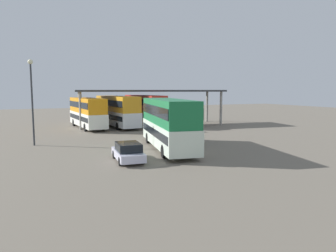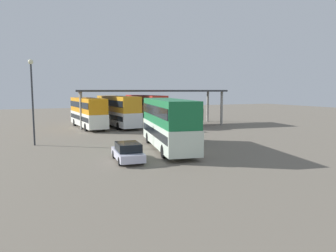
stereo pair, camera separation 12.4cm
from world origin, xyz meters
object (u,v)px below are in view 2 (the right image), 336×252
at_px(parked_hatchback, 128,152).
at_px(lamppost_tall, 32,92).
at_px(double_decker_main, 168,122).
at_px(double_decker_near_canopy, 88,112).
at_px(double_decker_mid_row, 117,110).
at_px(double_decker_far_right, 145,109).

relative_size(parked_hatchback, lamppost_tall, 0.53).
xyz_separation_m(double_decker_main, double_decker_near_canopy, (-3.65, 18.17, -0.14)).
bearing_deg(double_decker_mid_row, lamppost_tall, 131.87).
xyz_separation_m(double_decker_near_canopy, double_decker_far_right, (8.17, 0.08, 0.15)).
bearing_deg(double_decker_mid_row, double_decker_main, 174.42).
relative_size(double_decker_main, lamppost_tall, 1.45).
bearing_deg(double_decker_main, double_decker_near_canopy, 21.92).
bearing_deg(double_decker_far_right, double_decker_mid_row, 89.74).
height_order(double_decker_main, parked_hatchback, double_decker_main).
relative_size(double_decker_near_canopy, lamppost_tall, 1.41).
distance_m(double_decker_main, lamppost_tall, 12.66).
height_order(double_decker_main, double_decker_mid_row, double_decker_main).
height_order(parked_hatchback, lamppost_tall, lamppost_tall).
bearing_deg(parked_hatchback, lamppost_tall, 36.71).
xyz_separation_m(parked_hatchback, lamppost_tall, (-5.98, 9.72, 4.23)).
xyz_separation_m(double_decker_main, lamppost_tall, (-10.48, 6.64, 2.55)).
bearing_deg(double_decker_near_canopy, double_decker_far_right, -93.53).
height_order(double_decker_mid_row, double_decker_far_right, double_decker_far_right).
bearing_deg(parked_hatchback, double_decker_near_canopy, 2.82).
height_order(double_decker_main, double_decker_near_canopy, double_decker_main).
bearing_deg(double_decker_mid_row, parked_hatchback, 162.57).
relative_size(double_decker_near_canopy, double_decker_mid_row, 0.94).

